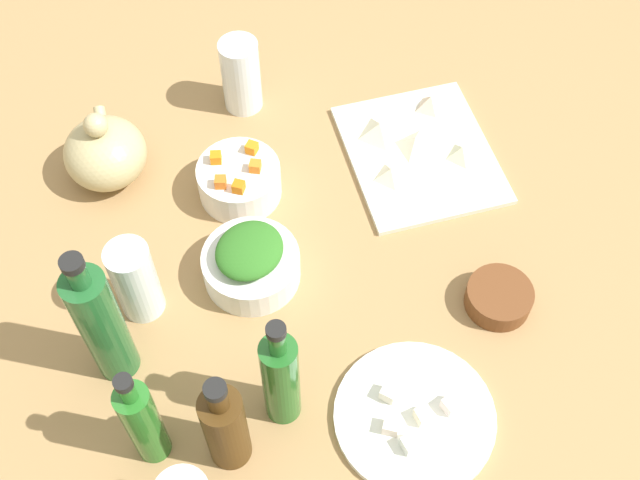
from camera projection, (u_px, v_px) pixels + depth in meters
tabletop at (320, 262)px, 131.40cm from camera, size 190.00×190.00×3.00cm
cutting_board at (420, 154)px, 141.64cm from camera, size 30.34×26.26×1.00cm
plate_tofu at (415, 417)px, 114.33cm from camera, size 23.28×23.28×1.20cm
bowl_greens at (251, 266)px, 125.92cm from camera, size 15.41×15.41×5.54cm
bowl_carrots at (239, 181)px, 134.93cm from camera, size 14.06×14.06×6.32cm
bowl_small_side at (499, 298)px, 123.79cm from camera, size 10.34×10.34×3.74cm
teapot at (105, 152)px, 135.19cm from camera, size 16.04×13.92×14.50cm
bottle_0 at (143, 422)px, 104.51cm from camera, size 4.74×4.74×22.70cm
bottle_1 at (225, 427)px, 104.82cm from camera, size 5.83×5.83×21.69cm
bottle_2 at (101, 324)px, 109.35cm from camera, size 6.11×6.11×28.66cm
bottle_3 at (281, 378)px, 107.22cm from camera, size 5.16×5.16×24.69cm
drinking_glass_1 at (241, 75)px, 143.13cm from camera, size 7.02×7.02×14.45cm
drinking_glass_2 at (135, 280)px, 119.00cm from camera, size 6.66×6.66×14.93cm
carrot_cube_0 at (239, 187)px, 129.10cm from camera, size 2.43×2.43×1.80cm
carrot_cube_1 at (220, 182)px, 129.64cm from camera, size 2.13×2.13×1.80cm
carrot_cube_2 at (255, 166)px, 131.47cm from camera, size 2.31×2.31×1.80cm
carrot_cube_3 at (216, 158)px, 132.50cm from camera, size 2.05×2.05×1.80cm
carrot_cube_4 at (252, 148)px, 133.69cm from camera, size 2.51×2.51×1.80cm
chopped_greens_mound at (249, 250)px, 122.14cm from camera, size 15.18×15.09×3.57cm
tofu_cube_0 at (424, 416)px, 112.64cm from camera, size 2.63×2.63×2.20cm
tofu_cube_1 at (391, 426)px, 111.80cm from camera, size 2.95×2.95×2.20cm
tofu_cube_2 at (389, 393)px, 114.55cm from camera, size 3.11×3.11×2.20cm
tofu_cube_3 at (410, 444)px, 110.36cm from camera, size 2.73×2.73×2.20cm
tofu_cube_4 at (451, 405)px, 113.55cm from camera, size 2.90×2.90×2.20cm
dumpling_0 at (379, 129)px, 142.32cm from camera, size 6.49×6.32×2.89cm
dumpling_1 at (415, 142)px, 140.93cm from camera, size 7.57×7.38×2.44cm
dumpling_2 at (391, 173)px, 137.14cm from camera, size 4.57×4.69×2.28cm
dumpling_3 at (430, 102)px, 145.87cm from camera, size 4.44×4.79×3.06cm
dumpling_4 at (462, 152)px, 139.63cm from camera, size 4.34×4.10×2.53cm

